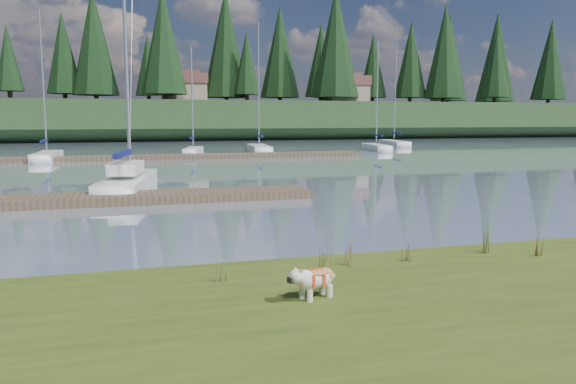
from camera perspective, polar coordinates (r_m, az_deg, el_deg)
name	(u,v)px	position (r m, az deg, el deg)	size (l,w,h in m)	color
ground	(161,159)	(41.47, -12.75, 3.27)	(200.00, 200.00, 0.00)	#8392A9
bank	(379,373)	(6.50, 9.27, -17.73)	(60.00, 9.00, 0.35)	#3D4C16
ridge	(141,121)	(84.33, -14.70, 6.98)	(200.00, 20.00, 5.00)	#1B3118
bulldog	(315,278)	(8.20, 2.73, -8.70)	(0.82, 0.50, 0.48)	silver
sailboat_main	(130,178)	(24.56, -15.73, 1.36)	(2.83, 8.04, 11.46)	white
dock_near	(83,200)	(20.53, -20.13, -0.75)	(16.00, 2.00, 0.30)	#4C3D2C
dock_far	(189,157)	(41.64, -10.00, 3.56)	(26.00, 2.20, 0.30)	#4C3D2C
sailboat_bg_1	(48,155)	(43.36, -23.16, 3.46)	(1.58, 6.91, 10.38)	white
sailboat_bg_2	(194,150)	(46.58, -9.53, 4.21)	(2.39, 5.66, 8.63)	white
sailboat_bg_3	(258,148)	(50.08, -3.05, 4.52)	(2.33, 7.71, 11.20)	white
sailboat_bg_4	(374,147)	(52.51, 8.78, 4.58)	(2.38, 6.76, 9.94)	white
sailboat_bg_5	(392,143)	(61.46, 10.53, 4.95)	(2.66, 7.71, 10.87)	white
weed_0	(326,257)	(9.53, 3.83, -6.58)	(0.17, 0.14, 0.64)	#475B23
weed_1	(350,253)	(10.02, 6.36, -6.18)	(0.17, 0.14, 0.54)	#475B23
weed_2	(487,236)	(11.49, 19.59, -4.26)	(0.17, 0.14, 0.79)	#475B23
weed_3	(220,270)	(9.05, -6.93, -7.88)	(0.17, 0.14, 0.46)	#475B23
weed_4	(407,253)	(10.46, 12.01, -6.06)	(0.17, 0.14, 0.39)	#475B23
weed_5	(541,241)	(11.67, 24.30, -4.55)	(0.17, 0.14, 0.68)	#475B23
mud_lip	(275,275)	(10.43, -1.34, -8.45)	(60.00, 0.50, 0.14)	#33281C
conifer_3	(63,53)	(84.08, -21.90, 12.99)	(4.84, 4.84, 12.25)	#382619
conifer_4	(164,40)	(78.15, -12.53, 14.81)	(6.16, 6.16, 15.10)	#382619
conifer_5	(247,63)	(83.54, -4.23, 12.92)	(3.96, 3.96, 10.35)	#382619
conifer_6	(336,42)	(85.70, 4.87, 14.90)	(7.04, 7.04, 17.00)	#382619
conifer_7	(411,60)	(94.05, 12.37, 12.99)	(5.28, 5.28, 13.20)	#382619
conifer_8	(496,64)	(97.57, 20.38, 12.10)	(4.62, 4.62, 11.77)	#382619
conifer_9	(550,60)	(108.12, 25.11, 12.09)	(5.94, 5.94, 14.62)	#382619
house_1	(184,87)	(82.85, -10.55, 10.42)	(6.30, 5.30, 4.65)	gray
house_2	(345,89)	(86.76, 5.83, 10.37)	(6.30, 5.30, 4.65)	gray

